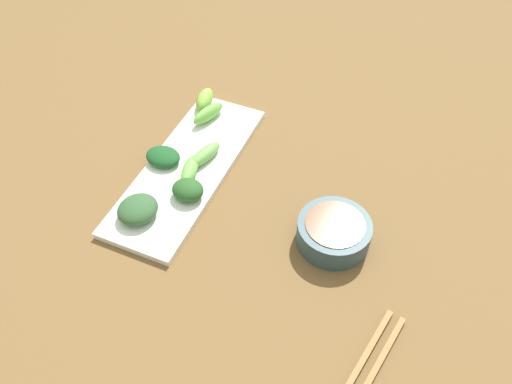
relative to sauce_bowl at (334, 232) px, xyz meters
name	(u,v)px	position (x,y,z in m)	size (l,w,h in m)	color
tabletop	(243,203)	(0.16, -0.02, -0.03)	(2.10, 2.10, 0.02)	brown
sauce_bowl	(334,232)	(0.00, 0.00, 0.00)	(0.11, 0.11, 0.04)	#304A53
serving_plate	(188,169)	(0.28, -0.04, -0.02)	(0.13, 0.37, 0.01)	white
broccoli_leafy_0	(163,157)	(0.32, -0.04, 0.00)	(0.06, 0.05, 0.02)	#174A21
broccoli_stalk_1	(208,113)	(0.30, -0.17, 0.00)	(0.02, 0.07, 0.03)	#68B446
broccoli_stalk_2	(205,154)	(0.26, -0.07, 0.00)	(0.03, 0.07, 0.02)	#6BAC51
broccoli_leafy_3	(188,190)	(0.24, 0.01, 0.00)	(0.05, 0.05, 0.03)	#235122
broccoli_stalk_4	(205,99)	(0.32, -0.21, 0.00)	(0.03, 0.06, 0.03)	#76AA3F
broccoli_leafy_5	(138,209)	(0.30, 0.08, 0.00)	(0.06, 0.07, 0.03)	#2E5430
broccoli_stalk_6	(190,169)	(0.26, -0.03, 0.00)	(0.03, 0.07, 0.02)	#67AA4B
chopsticks	(359,384)	(-0.10, 0.20, -0.02)	(0.07, 0.23, 0.01)	olive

